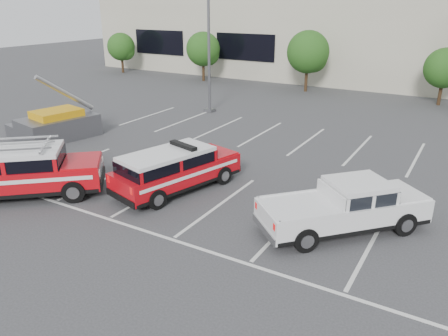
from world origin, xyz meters
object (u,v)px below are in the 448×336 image
at_px(tree_far_left, 122,48).
at_px(tree_mid_left, 309,53).
at_px(tree_mid_right, 446,70).
at_px(white_pickup, 344,211).
at_px(light_pole_left, 209,31).
at_px(fire_chief_suv, 175,172).
at_px(utility_rig, 56,125).
at_px(convention_building, 402,27).
at_px(ladder_suv, 25,175).
at_px(tree_left, 204,50).

bearing_deg(tree_far_left, tree_mid_left, 0.00).
relative_size(tree_mid_right, white_pickup, 0.77).
xyz_separation_m(tree_mid_left, tree_mid_right, (10.00, -0.00, -0.54)).
height_order(tree_far_left, light_pole_left, light_pole_left).
relative_size(light_pole_left, white_pickup, 1.98).
height_order(tree_far_left, fire_chief_suv, tree_far_left).
height_order(light_pole_left, white_pickup, light_pole_left).
bearing_deg(tree_far_left, utility_rig, -56.09).
distance_m(light_pole_left, fire_chief_suv, 13.77).
xyz_separation_m(tree_mid_right, white_pickup, (-0.71, -21.55, -1.85)).
relative_size(tree_far_left, fire_chief_suv, 0.73).
bearing_deg(tree_mid_right, fire_chief_suv, -108.53).
bearing_deg(convention_building, tree_mid_left, -117.40).
bearing_deg(fire_chief_suv, ladder_suv, -128.88).
bearing_deg(tree_mid_left, tree_left, -180.00).
relative_size(tree_far_left, tree_mid_left, 0.82).
height_order(tree_left, white_pickup, tree_left).
xyz_separation_m(light_pole_left, fire_chief_suv, (5.82, -11.66, -4.45)).
distance_m(tree_far_left, tree_mid_right, 30.00).
xyz_separation_m(convention_building, light_pole_left, (-8.18, -19.86, 0.47)).
bearing_deg(ladder_suv, tree_mid_right, 113.40).
distance_m(tree_far_left, light_pole_left, 19.85).
xyz_separation_m(tree_far_left, utility_rig, (13.00, -19.34, -1.81)).
relative_size(tree_mid_left, tree_mid_right, 1.21).
bearing_deg(tree_mid_left, light_pole_left, -107.10).
xyz_separation_m(tree_far_left, light_pole_left, (16.91, -10.05, 2.68)).
distance_m(tree_far_left, ladder_suv, 30.94).
bearing_deg(fire_chief_suv, convention_building, 101.11).
relative_size(white_pickup, ladder_suv, 0.96).
bearing_deg(tree_left, white_pickup, -48.17).
bearing_deg(white_pickup, tree_mid_right, 131.10).
bearing_deg(light_pole_left, utility_rig, -112.79).
bearing_deg(tree_mid_right, light_pole_left, -142.50).
xyz_separation_m(convention_building, tree_far_left, (-25.09, -9.82, -2.22)).
height_order(fire_chief_suv, utility_rig, utility_rig).
bearing_deg(utility_rig, convention_building, 79.11).
bearing_deg(light_pole_left, tree_far_left, 149.29).
distance_m(convention_building, tree_mid_left, 11.19).
bearing_deg(tree_mid_left, utility_rig, -109.89).
relative_size(tree_left, utility_rig, 1.03).
bearing_deg(fire_chief_suv, tree_mid_right, 86.87).
bearing_deg(tree_left, ladder_suv, -71.93).
bearing_deg(tree_mid_right, tree_mid_left, 180.00).
distance_m(light_pole_left, utility_rig, 11.04).
distance_m(tree_mid_left, white_pickup, 23.59).
distance_m(light_pole_left, white_pickup, 17.50).
xyz_separation_m(tree_far_left, fire_chief_suv, (22.72, -21.71, -1.77)).
xyz_separation_m(tree_left, ladder_suv, (8.16, -24.99, -1.93)).
bearing_deg(light_pole_left, tree_mid_right, 37.50).
distance_m(convention_building, ladder_suv, 35.71).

